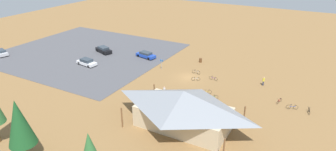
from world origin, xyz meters
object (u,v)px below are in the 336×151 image
at_px(bicycle_green_yard_right, 213,97).
at_px(car_black_by_curb, 104,50).
at_px(bicycle_silver_lone_west, 196,72).
at_px(bicycle_red_trailside, 279,101).
at_px(pine_far_west, 19,123).
at_px(bicycle_yellow_front_row, 207,92).
at_px(trash_bin, 201,60).
at_px(car_silver_front_row, 1,52).
at_px(bike_pavilion, 184,107).
at_px(visitor_by_pavilion, 164,91).
at_px(visitor_near_lot, 263,81).
at_px(bicycle_black_near_sign, 309,111).
at_px(lot_sign, 161,63).
at_px(bicycle_blue_back_row, 292,107).
at_px(car_blue_near_entry, 146,55).
at_px(car_white_back_corner, 87,62).
at_px(bicycle_purple_by_bin, 213,78).
at_px(bicycle_white_yard_front, 196,79).

height_order(bicycle_green_yard_right, car_black_by_curb, car_black_by_curb).
bearing_deg(bicycle_silver_lone_west, bicycle_red_trailside, 164.90).
bearing_deg(bicycle_green_yard_right, pine_far_west, 60.46).
xyz_separation_m(bicycle_red_trailside, bicycle_yellow_front_row, (11.32, 2.80, 0.04)).
xyz_separation_m(trash_bin, car_silver_front_row, (41.97, 18.02, 0.25)).
height_order(bike_pavilion, visitor_by_pavilion, bike_pavilion).
distance_m(pine_far_west, bicycle_red_trailside, 37.32).
bearing_deg(visitor_near_lot, bicycle_black_near_sign, 141.52).
bearing_deg(visitor_by_pavilion, lot_sign, -57.71).
height_order(pine_far_west, bicycle_green_yard_right, pine_far_west).
distance_m(bicycle_blue_back_row, car_blue_near_entry, 33.32).
height_order(bike_pavilion, bicycle_black_near_sign, bike_pavilion).
distance_m(car_silver_front_row, car_black_by_curb, 23.35).
xyz_separation_m(car_silver_front_row, visitor_near_lot, (-56.45, -12.71, 0.17)).
distance_m(trash_bin, car_black_by_curb, 23.05).
xyz_separation_m(bicycle_green_yard_right, car_white_back_corner, (28.75, -1.46, 0.36)).
distance_m(car_blue_near_entry, visitor_by_pavilion, 19.10).
distance_m(bicycle_blue_back_row, visitor_by_pavilion, 20.20).
relative_size(bicycle_blue_back_row, visitor_by_pavilion, 0.98).
relative_size(bicycle_yellow_front_row, car_silver_front_row, 0.29).
bearing_deg(pine_far_west, car_black_by_curb, -63.44).
bearing_deg(car_black_by_curb, bicycle_purple_by_bin, 175.34).
bearing_deg(car_silver_front_row, bicycle_green_yard_right, -176.23).
bearing_deg(trash_bin, car_blue_near_entry, 15.61).
bearing_deg(visitor_near_lot, bicycle_purple_by_bin, 14.29).
bearing_deg(car_black_by_curb, visitor_by_pavilion, 152.26).
distance_m(trash_bin, car_blue_near_entry, 12.34).
height_order(bicycle_blue_back_row, car_white_back_corner, car_white_back_corner).
distance_m(bicycle_red_trailside, visitor_by_pavilion, 18.60).
bearing_deg(trash_bin, bicycle_white_yard_front, 107.95).
bearing_deg(bicycle_purple_by_bin, car_black_by_curb, -4.66).
xyz_separation_m(car_white_back_corner, visitor_near_lot, (-34.74, -7.92, 0.13)).
bearing_deg(bicycle_red_trailside, car_silver_front_row, 6.87).
relative_size(bike_pavilion, bicycle_blue_back_row, 8.89).
relative_size(bicycle_black_near_sign, bicycle_red_trailside, 1.04).
bearing_deg(bicycle_silver_lone_west, lot_sign, 9.59).
bearing_deg(bicycle_green_yard_right, car_silver_front_row, 3.77).
height_order(bike_pavilion, bicycle_purple_by_bin, bike_pavilion).
relative_size(bicycle_silver_lone_west, car_black_by_curb, 0.36).
distance_m(bicycle_blue_back_row, bicycle_yellow_front_row, 13.50).
height_order(lot_sign, bicycle_silver_lone_west, lot_sign).
bearing_deg(car_silver_front_row, car_white_back_corner, -167.57).
bearing_deg(bicycle_black_near_sign, bicycle_white_yard_front, -7.31).
bearing_deg(car_black_by_curb, bicycle_blue_back_row, 171.12).
bearing_deg(car_white_back_corner, car_blue_near_entry, -130.22).
bearing_deg(car_blue_near_entry, bicycle_yellow_front_row, 151.42).
bearing_deg(lot_sign, bicycle_purple_by_bin, -179.92).
xyz_separation_m(car_black_by_curb, visitor_near_lot, (-36.93, 0.10, 0.11)).
distance_m(bike_pavilion, car_blue_near_entry, 28.77).
height_order(bicycle_purple_by_bin, car_blue_near_entry, car_blue_near_entry).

